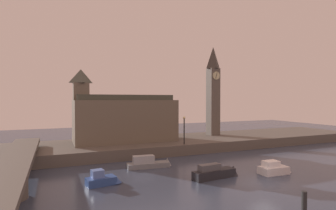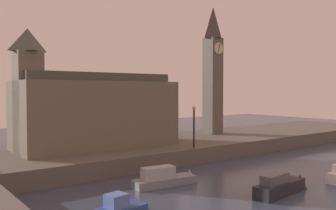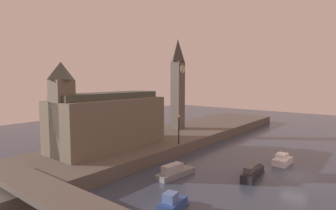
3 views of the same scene
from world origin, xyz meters
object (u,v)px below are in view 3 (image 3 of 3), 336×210
(parliament_hall, at_px, (106,120))
(boat_cruiser_grey, at_px, (178,171))
(boat_ferry_white, at_px, (283,160))
(boat_tour_blue, at_px, (175,202))
(boat_barge_dark, at_px, (254,172))
(streetlamp, at_px, (179,126))
(clock_tower, at_px, (178,83))

(parliament_hall, bearing_deg, boat_cruiser_grey, -85.72)
(parliament_hall, xyz_separation_m, boat_ferry_white, (12.04, -18.69, -4.52))
(boat_cruiser_grey, bearing_deg, parliament_hall, 94.28)
(boat_tour_blue, height_order, boat_cruiser_grey, boat_tour_blue)
(boat_ferry_white, height_order, boat_barge_dark, boat_barge_dark)
(parliament_hall, distance_m, streetlamp, 9.74)
(streetlamp, relative_size, boat_ferry_white, 1.05)
(clock_tower, distance_m, boat_ferry_white, 22.20)
(clock_tower, relative_size, boat_tour_blue, 4.64)
(boat_tour_blue, xyz_separation_m, boat_barge_dark, (10.89, -2.31, 0.06))
(streetlamp, bearing_deg, boat_cruiser_grey, -144.28)
(streetlamp, height_order, boat_barge_dark, streetlamp)
(parliament_hall, distance_m, boat_barge_dark, 18.89)
(streetlamp, relative_size, boat_barge_dark, 0.75)
(boat_tour_blue, distance_m, boat_ferry_white, 17.82)
(boat_cruiser_grey, height_order, boat_barge_dark, boat_barge_dark)
(boat_cruiser_grey, bearing_deg, boat_tour_blue, -145.80)
(boat_tour_blue, bearing_deg, boat_cruiser_grey, 34.20)
(boat_tour_blue, distance_m, boat_cruiser_grey, 7.56)
(clock_tower, xyz_separation_m, boat_tour_blue, (-22.29, -16.14, -9.24))
(parliament_hall, height_order, boat_tour_blue, parliament_hall)
(parliament_hall, bearing_deg, boat_barge_dark, -72.70)
(streetlamp, distance_m, boat_cruiser_grey, 8.86)
(boat_tour_blue, relative_size, boat_barge_dark, 0.64)
(clock_tower, relative_size, streetlamp, 3.97)
(boat_cruiser_grey, bearing_deg, clock_tower, 36.55)
(boat_tour_blue, bearing_deg, boat_barge_dark, -11.99)
(streetlamp, bearing_deg, clock_tower, 37.12)
(boat_ferry_white, bearing_deg, clock_tower, 76.22)
(streetlamp, height_order, boat_tour_blue, streetlamp)
(streetlamp, bearing_deg, parliament_hall, 140.16)
(parliament_hall, bearing_deg, clock_tower, 3.17)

